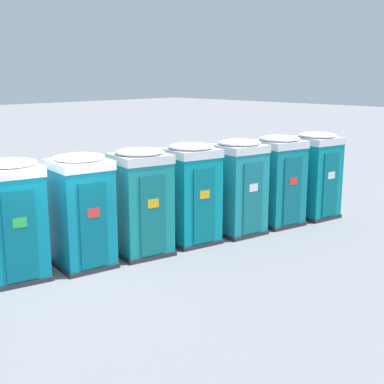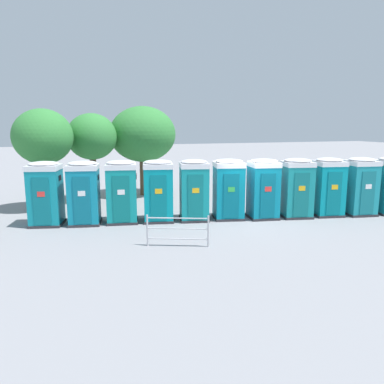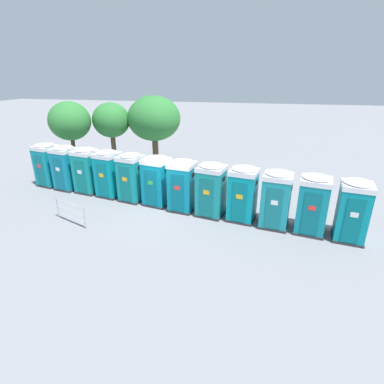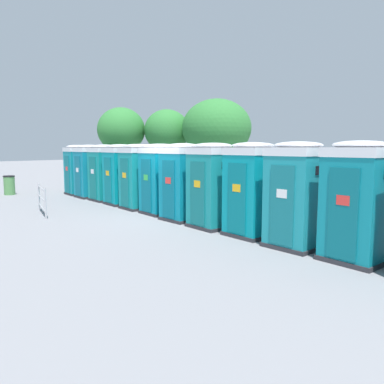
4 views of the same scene
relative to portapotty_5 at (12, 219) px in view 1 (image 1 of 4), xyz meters
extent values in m
plane|color=gray|center=(0.68, -0.36, -1.28)|extent=(120.00, 120.00, 0.00)
cube|color=#2D2D33|center=(0.00, 0.01, -1.23)|extent=(1.46, 1.43, 0.10)
cube|color=#08829C|center=(0.00, 0.01, -0.13)|extent=(1.39, 1.37, 2.10)
cube|color=#076579|center=(-0.13, -0.57, -0.21)|extent=(0.64, 0.17, 1.85)
cube|color=green|center=(-0.13, -0.58, 0.07)|extent=(0.28, 0.07, 0.20)
cube|color=black|center=(0.58, -0.12, 0.60)|extent=(0.10, 0.36, 0.20)
cube|color=white|center=(0.00, 0.01, 1.02)|extent=(1.43, 1.41, 0.20)
ellipsoid|color=white|center=(0.00, 0.01, 1.17)|extent=(1.36, 1.34, 0.18)
cube|color=#2D2D33|center=(1.43, -0.38, -1.23)|extent=(1.36, 1.37, 0.10)
cube|color=#0A809B|center=(1.43, -0.38, -0.13)|extent=(1.30, 1.31, 2.10)
cube|color=#086379|center=(1.34, -0.95, -0.21)|extent=(0.62, 0.13, 1.85)
cube|color=red|center=(1.33, -0.97, 0.07)|extent=(0.28, 0.05, 0.20)
cube|color=black|center=(2.00, -0.47, 0.60)|extent=(0.08, 0.36, 0.20)
cube|color=white|center=(1.43, -0.38, 1.02)|extent=(1.34, 1.35, 0.20)
ellipsoid|color=white|center=(1.43, -0.38, 1.17)|extent=(1.27, 1.28, 0.18)
cube|color=#2D2D33|center=(2.88, -0.65, -1.23)|extent=(1.45, 1.42, 0.10)
cube|color=teal|center=(2.88, -0.65, -0.13)|extent=(1.38, 1.36, 2.10)
cube|color=#106B6E|center=(2.76, -1.22, -0.21)|extent=(0.64, 0.16, 1.85)
cube|color=yellow|center=(2.76, -1.24, 0.07)|extent=(0.28, 0.07, 0.20)
cube|color=black|center=(3.47, -0.77, 0.60)|extent=(0.10, 0.36, 0.20)
cube|color=white|center=(2.88, -0.65, 1.02)|extent=(1.42, 1.40, 0.20)
ellipsoid|color=white|center=(2.88, -0.65, 1.17)|extent=(1.35, 1.33, 0.18)
cube|color=#2D2D33|center=(4.35, -0.84, -1.23)|extent=(1.41, 1.40, 0.10)
cube|color=#078D9C|center=(4.35, -0.84, -0.13)|extent=(1.34, 1.33, 2.10)
cube|color=#076E7A|center=(4.24, -1.41, -0.21)|extent=(0.63, 0.15, 1.85)
cube|color=yellow|center=(4.24, -1.43, 0.07)|extent=(0.28, 0.06, 0.20)
cube|color=black|center=(4.93, -0.95, 0.60)|extent=(0.09, 0.36, 0.20)
cube|color=white|center=(4.35, -0.84, 1.02)|extent=(1.38, 1.37, 0.20)
ellipsoid|color=white|center=(4.35, -0.84, 1.17)|extent=(1.31, 1.31, 0.18)
cube|color=#2D2D33|center=(5.79, -1.17, -1.23)|extent=(1.39, 1.37, 0.10)
cube|color=teal|center=(5.79, -1.17, -0.13)|extent=(1.32, 1.31, 2.10)
cube|color=#136D76|center=(5.70, -1.75, -0.21)|extent=(0.63, 0.13, 1.85)
cube|color=white|center=(5.69, -1.77, 0.07)|extent=(0.28, 0.05, 0.20)
cube|color=black|center=(6.37, -1.27, 0.60)|extent=(0.08, 0.36, 0.20)
cube|color=white|center=(5.79, -1.17, 1.02)|extent=(1.36, 1.35, 0.20)
ellipsoid|color=white|center=(5.79, -1.17, 1.17)|extent=(1.29, 1.28, 0.18)
cube|color=#2D2D33|center=(7.25, -1.40, -1.23)|extent=(1.41, 1.40, 0.10)
cube|color=#0E808F|center=(7.25, -1.40, -0.13)|extent=(1.35, 1.34, 2.10)
cube|color=#0B6470|center=(7.14, -1.98, -0.21)|extent=(0.63, 0.15, 1.85)
cube|color=red|center=(7.13, -1.99, 0.07)|extent=(0.28, 0.06, 0.20)
cube|color=black|center=(7.83, -1.51, 0.60)|extent=(0.09, 0.36, 0.20)
cube|color=white|center=(7.25, -1.40, 1.02)|extent=(1.39, 1.38, 0.20)
ellipsoid|color=white|center=(7.25, -1.40, 1.17)|extent=(1.32, 1.31, 0.18)
cube|color=#2D2D33|center=(8.69, -1.70, -1.23)|extent=(1.34, 1.37, 0.10)
cube|color=#098491|center=(8.69, -1.70, -0.13)|extent=(1.28, 1.31, 2.10)
cube|color=#076771|center=(8.60, -2.28, -0.21)|extent=(0.61, 0.13, 1.85)
cube|color=white|center=(8.60, -2.30, 0.07)|extent=(0.28, 0.05, 0.20)
cube|color=black|center=(9.25, -1.79, 0.60)|extent=(0.08, 0.36, 0.20)
cube|color=white|center=(8.69, -1.70, 1.02)|extent=(1.32, 1.34, 0.20)
ellipsoid|color=white|center=(8.69, -1.70, 1.17)|extent=(1.25, 1.28, 0.18)
camera|label=1|loc=(-4.87, -10.09, 2.94)|focal=50.00mm
camera|label=2|loc=(-6.37, -14.22, 2.66)|focal=35.00mm
camera|label=3|loc=(4.83, -13.51, 5.00)|focal=28.00mm
camera|label=4|loc=(9.59, -9.55, 1.10)|focal=35.00mm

